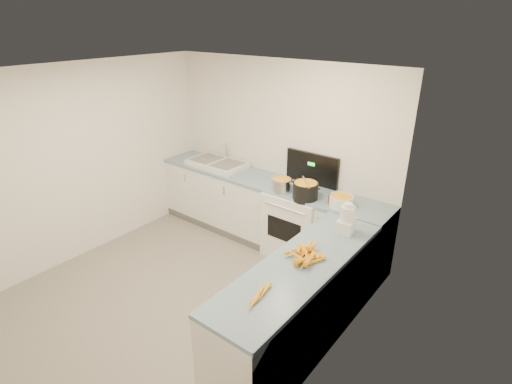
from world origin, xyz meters
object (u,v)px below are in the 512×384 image
Objects in this scene: black_pot at (305,191)px; spice_jar at (336,203)px; mixing_bowl at (341,201)px; extract_bottle at (330,200)px; stove at (298,222)px; steel_pot at (282,186)px; sink at (217,163)px; food_processor at (347,220)px.

spice_jar is at bearing 4.58° from black_pot.
mixing_bowl is (0.45, 0.07, -0.03)m from black_pot.
extract_bottle is (0.32, 0.03, -0.04)m from black_pot.
stove is 5.30× the size of steel_pot.
sink is 2.04m from spice_jar.
mixing_bowl is 0.07m from spice_jar.
steel_pot is 0.83× the size of black_pot.
sink is at bearing 175.68° from extract_bottle.
steel_pot is at bearing -176.96° from extract_bottle.
sink is 2.49m from food_processor.
steel_pot is 0.34m from black_pot.
food_processor reaches higher than sink.
spice_jar is (0.08, -0.00, -0.01)m from extract_bottle.
extract_bottle is 0.32× the size of food_processor.
black_pot is at bearing 149.01° from food_processor.
food_processor reaches higher than black_pot.
extract_bottle is 1.24× the size of spice_jar.
black_pot is at bearing -41.78° from stove.
extract_bottle is 0.08m from spice_jar.
stove is at bearing 165.24° from extract_bottle.
sink is 3.35× the size of steel_pot.
spice_jar is (-0.05, -0.03, -0.02)m from mixing_bowl.
extract_bottle reaches higher than spice_jar.
food_processor reaches higher than spice_jar.
food_processor is (0.32, -0.53, 0.08)m from mixing_bowl.
food_processor is at bearing -58.65° from mixing_bowl.
spice_jar is at bearing 127.07° from food_processor.
black_pot is 3.63× the size of spice_jar.
black_pot is 1.11× the size of mixing_bowl.
mixing_bowl is (2.08, -0.11, 0.03)m from sink.
spice_jar is (0.74, 0.03, -0.03)m from steel_pot.
mixing_bowl is at bearing 14.54° from extract_bottle.
stove is at bearing 167.19° from spice_jar.
steel_pot is 1.21m from food_processor.
mixing_bowl is 2.63× the size of extract_bottle.
sink is 8.11× the size of extract_bottle.
extract_bottle is at bearing -14.76° from stove.
stove reaches higher than black_pot.
black_pot is (1.63, -0.18, 0.05)m from sink.
stove is 1.58× the size of sink.
sink reaches higher than extract_bottle.
spice_jar is at bearing 2.68° from steel_pot.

